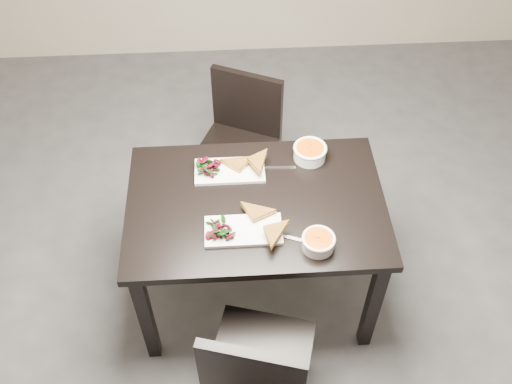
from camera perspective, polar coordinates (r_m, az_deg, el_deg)
ground at (r=3.18m, az=2.53°, el=-12.44°), size 5.00×5.00×0.00m
room_shell at (r=1.82m, az=4.53°, el=16.92°), size 5.02×5.02×2.81m
table at (r=2.75m, az=0.00°, el=-2.34°), size 1.20×0.80×0.75m
chair_near at (r=2.52m, az=0.15°, el=-17.00°), size 0.52×0.52×0.85m
chair_far at (r=3.37m, az=-1.54°, el=5.50°), size 0.56×0.56×0.85m
plate_near at (r=2.56m, az=-1.25°, el=-3.81°), size 0.34×0.17×0.02m
sandwich_near at (r=2.54m, az=0.19°, el=-2.97°), size 0.21×0.19×0.06m
salad_near at (r=2.53m, az=-3.53°, el=-3.47°), size 0.11×0.10×0.05m
soup_bowl_near at (r=2.50m, az=6.16°, el=-4.88°), size 0.15×0.15×0.07m
cutlery_near at (r=2.55m, az=2.81°, el=-4.37°), size 0.17×0.08×0.00m
plate_far at (r=2.80m, az=-2.60°, el=2.10°), size 0.34×0.17×0.02m
sandwich_far at (r=2.76m, az=-1.27°, el=2.45°), size 0.21×0.21×0.05m
salad_far at (r=2.78m, az=-4.69°, el=2.45°), size 0.11×0.09×0.05m
soup_bowl_far at (r=2.85m, az=5.33°, el=3.98°), size 0.17×0.17×0.07m
cutlery_far at (r=2.82m, az=2.10°, el=2.42°), size 0.18×0.03×0.00m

